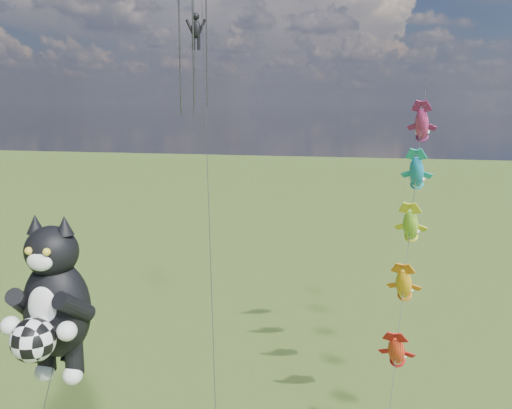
# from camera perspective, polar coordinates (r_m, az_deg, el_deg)

# --- Properties ---
(cat_kite_rig) EXTENTS (2.93, 4.36, 12.08)m
(cat_kite_rig) POSITION_cam_1_polar(r_m,az_deg,el_deg) (21.80, -19.68, -9.06)
(cat_kite_rig) COLOR brown
(cat_kite_rig) RESTS_ON ground
(fish_windsock_rig) EXTENTS (2.46, 15.84, 17.53)m
(fish_windsock_rig) POSITION_cam_1_polar(r_m,az_deg,el_deg) (29.73, 15.19, -2.08)
(fish_windsock_rig) COLOR brown
(fish_windsock_rig) RESTS_ON ground
(parafoil_rig) EXTENTS (6.34, 16.66, 24.46)m
(parafoil_rig) POSITION_cam_1_polar(r_m,az_deg,el_deg) (30.42, -6.03, 17.47)
(parafoil_rig) COLOR brown
(parafoil_rig) RESTS_ON ground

